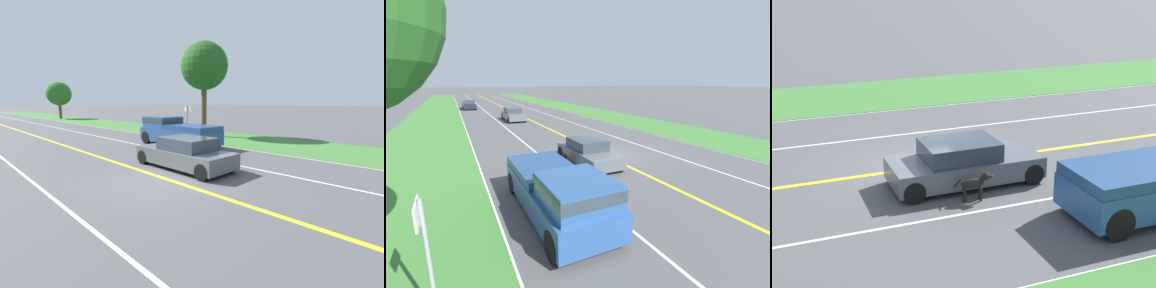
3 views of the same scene
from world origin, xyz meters
TOP-DOWN VIEW (x-y plane):
  - ground_plane at (0.00, 0.00)m, footprint 400.00×400.00m
  - centre_divider_line at (0.00, 0.00)m, footprint 0.18×160.00m
  - lane_edge_line_right at (7.00, 0.00)m, footprint 0.14×160.00m
  - lane_dash_same_dir at (3.50, 0.00)m, footprint 0.10×160.00m
  - lane_dash_oncoming at (-3.50, 0.00)m, footprint 0.10×160.00m
  - grass_verge_right at (10.00, 0.00)m, footprint 6.00×160.00m
  - ego_car at (1.59, 0.73)m, footprint 1.87×4.37m
  - dog at (2.84, 0.57)m, footprint 0.32×1.11m
  - pickup_truck at (5.13, 5.27)m, footprint 2.07×5.59m
  - roadside_tree_right_near at (9.68, 7.03)m, footprint 3.71×3.71m
  - roadside_tree_right_far at (9.12, 38.41)m, footprint 3.81×3.81m
  - street_sign at (8.58, 7.82)m, footprint 0.11×0.64m

SIDE VIEW (x-z plane):
  - ground_plane at x=0.00m, z-range 0.00..0.00m
  - centre_divider_line at x=0.00m, z-range 0.00..0.01m
  - lane_edge_line_right at x=7.00m, z-range 0.00..0.01m
  - lane_dash_same_dir at x=3.50m, z-range 0.00..0.01m
  - lane_dash_oncoming at x=-3.50m, z-range 0.00..0.01m
  - grass_verge_right at x=10.00m, z-range 0.00..0.03m
  - dog at x=2.84m, z-range 0.10..0.91m
  - ego_car at x=1.59m, z-range -0.04..1.26m
  - pickup_truck at x=5.13m, z-range 0.02..1.80m
  - street_sign at x=8.58m, z-range 0.32..2.77m
  - roadside_tree_right_far at x=9.12m, z-range 1.06..7.03m
  - roadside_tree_right_near at x=9.68m, z-range 1.78..9.15m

